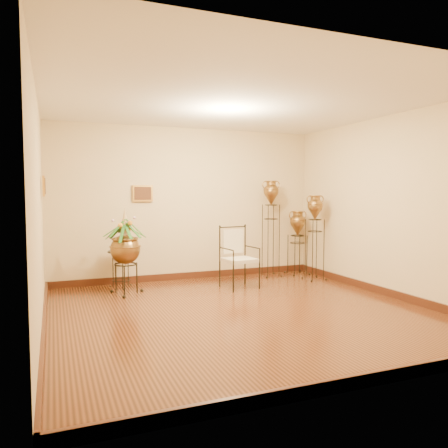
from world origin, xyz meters
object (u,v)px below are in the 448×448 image
object	(u,v)px
amphora_tall	(271,227)
armchair	(239,257)
amphora_mid	(315,237)
side_table	(121,268)
planter_urn	(125,245)

from	to	relation	value
amphora_tall	armchair	distance (m)	1.32
amphora_mid	armchair	world-z (taller)	amphora_mid
armchair	side_table	xyz separation A→B (m)	(-1.86, 0.76, -0.19)
side_table	planter_urn	bearing A→B (deg)	-90.68
amphora_tall	armchair	world-z (taller)	amphora_tall
armchair	side_table	world-z (taller)	armchair
armchair	side_table	size ratio (longest dim) A/B	1.30
amphora_tall	side_table	size ratio (longest dim) A/B	2.33
amphora_tall	side_table	xyz separation A→B (m)	(-2.85, 0.00, -0.62)
planter_urn	armchair	xyz separation A→B (m)	(1.86, -0.24, -0.26)
amphora_mid	planter_urn	xyz separation A→B (m)	(-3.45, 0.09, -0.02)
amphora_mid	planter_urn	distance (m)	3.45
amphora_mid	amphora_tall	bearing A→B (deg)	134.36
amphora_tall	amphora_mid	distance (m)	0.86
amphora_tall	planter_urn	world-z (taller)	amphora_tall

